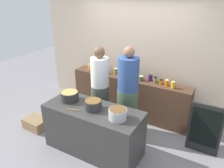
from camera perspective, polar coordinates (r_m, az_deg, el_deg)
ground at (r=4.42m, az=-2.33°, el=-14.19°), size 12.00×12.00×0.00m
storefront_wall at (r=4.91m, az=6.48°, el=9.37°), size 4.80×0.12×3.00m
display_shelf at (r=4.99m, az=4.30°, el=-3.21°), size 2.70×0.36×0.91m
prep_table at (r=3.96m, az=-4.78°, el=-11.67°), size 1.70×0.70×0.85m
preserve_jar_0 at (r=5.26m, az=-5.86°, el=4.45°), size 0.07×0.07×0.14m
preserve_jar_1 at (r=5.15m, az=-5.24°, el=4.08°), size 0.09×0.09×0.15m
preserve_jar_2 at (r=5.18m, az=-3.63°, el=4.00°), size 0.09×0.09×0.10m
preserve_jar_3 at (r=5.02m, az=-1.87°, el=3.52°), size 0.09×0.09×0.12m
preserve_jar_4 at (r=4.99m, az=1.01°, el=3.38°), size 0.07×0.07×0.13m
preserve_jar_5 at (r=4.89m, az=2.32°, el=3.02°), size 0.08×0.08×0.14m
preserve_jar_6 at (r=4.84m, az=3.69°, el=2.56°), size 0.08×0.08×0.11m
preserve_jar_7 at (r=4.80m, az=5.27°, el=2.53°), size 0.07×0.07×0.14m
preserve_jar_8 at (r=4.72m, az=6.21°, el=2.14°), size 0.08×0.08×0.15m
preserve_jar_9 at (r=4.64m, az=7.52°, el=1.45°), size 0.09×0.09×0.11m
preserve_jar_10 at (r=4.67m, az=9.87°, el=1.55°), size 0.09×0.09×0.13m
preserve_jar_11 at (r=4.59m, az=11.08°, el=1.07°), size 0.07×0.07×0.13m
preserve_jar_12 at (r=4.56m, az=12.55°, el=0.58°), size 0.07×0.07×0.10m
preserve_jar_13 at (r=4.51m, az=13.94°, el=0.31°), size 0.08×0.08×0.13m
preserve_jar_14 at (r=4.43m, az=15.45°, el=-0.22°), size 0.08×0.08×0.14m
cooking_pot_left at (r=4.01m, az=-10.85°, el=-3.10°), size 0.31×0.31×0.17m
cooking_pot_center at (r=3.68m, az=-4.86°, el=-5.38°), size 0.28×0.28×0.16m
cooking_pot_right at (r=3.41m, az=1.50°, el=-7.75°), size 0.29×0.29×0.17m
wooden_spoon at (r=3.73m, az=-10.06°, el=-6.56°), size 0.23×0.08×0.02m
cook_with_tongs at (r=4.43m, az=-3.07°, el=-2.17°), size 0.36×0.36×1.71m
cook_in_cap at (r=4.15m, az=4.05°, el=-3.58°), size 0.40×0.40×1.80m
bread_crate at (r=4.94m, az=-18.98°, el=-9.53°), size 0.49×0.37×0.21m
chalkboard_sign at (r=4.18m, az=22.80°, el=-10.74°), size 0.55×0.05×0.94m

